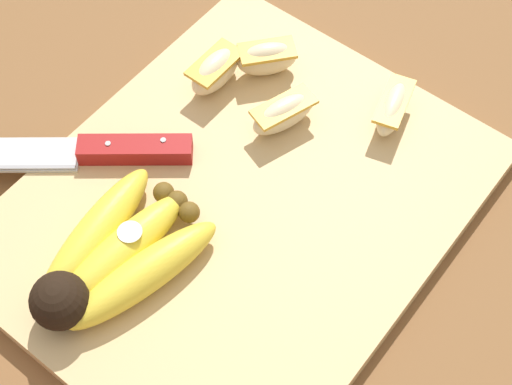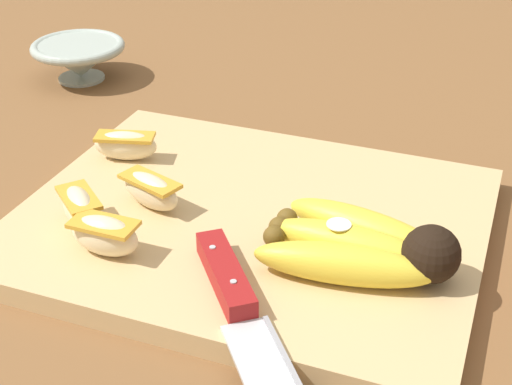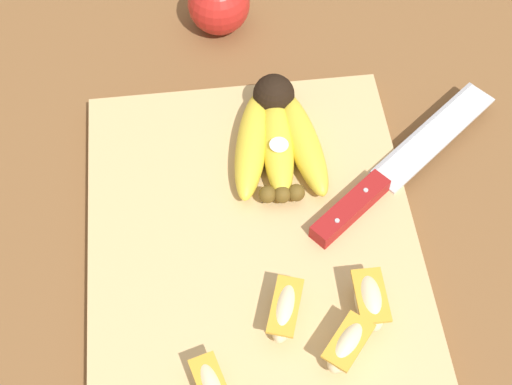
{
  "view_description": "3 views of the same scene",
  "coord_description": "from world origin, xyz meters",
  "px_view_note": "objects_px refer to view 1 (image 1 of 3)",
  "views": [
    {
      "loc": [
        0.26,
        0.25,
        0.59
      ],
      "look_at": [
        -0.0,
        0.04,
        0.05
      ],
      "focal_mm": 55.01,
      "sensor_mm": 36.0,
      "label": 1
    },
    {
      "loc": [
        0.21,
        -0.51,
        0.38
      ],
      "look_at": [
        0.0,
        0.03,
        0.04
      ],
      "focal_mm": 52.64,
      "sensor_mm": 36.0,
      "label": 2
    },
    {
      "loc": [
        -0.38,
        0.06,
        0.68
      ],
      "look_at": [
        0.03,
        0.01,
        0.06
      ],
      "focal_mm": 53.01,
      "sensor_mm": 36.0,
      "label": 3
    }
  ],
  "objects_px": {
    "chefs_knife": "(81,152)",
    "apple_wedge_extra": "(288,116)",
    "apple_wedge_far": "(393,107)",
    "apple_wedge_middle": "(215,71)",
    "apple_wedge_near": "(267,58)",
    "banana_bunch": "(112,260)"
  },
  "relations": [
    {
      "from": "apple_wedge_middle",
      "to": "apple_wedge_extra",
      "type": "relative_size",
      "value": 0.88
    },
    {
      "from": "chefs_knife",
      "to": "apple_wedge_middle",
      "type": "distance_m",
      "value": 0.14
    },
    {
      "from": "apple_wedge_near",
      "to": "apple_wedge_middle",
      "type": "height_order",
      "value": "same"
    },
    {
      "from": "chefs_knife",
      "to": "apple_wedge_far",
      "type": "distance_m",
      "value": 0.28
    },
    {
      "from": "apple_wedge_middle",
      "to": "apple_wedge_far",
      "type": "height_order",
      "value": "apple_wedge_middle"
    },
    {
      "from": "apple_wedge_far",
      "to": "apple_wedge_near",
      "type": "bearing_deg",
      "value": -78.43
    },
    {
      "from": "apple_wedge_far",
      "to": "apple_wedge_extra",
      "type": "distance_m",
      "value": 0.1
    },
    {
      "from": "chefs_knife",
      "to": "apple_wedge_far",
      "type": "xyz_separation_m",
      "value": [
        -0.2,
        0.19,
        0.01
      ]
    },
    {
      "from": "apple_wedge_near",
      "to": "apple_wedge_extra",
      "type": "relative_size",
      "value": 0.88
    },
    {
      "from": "apple_wedge_far",
      "to": "apple_wedge_extra",
      "type": "relative_size",
      "value": 0.99
    },
    {
      "from": "apple_wedge_near",
      "to": "apple_wedge_far",
      "type": "distance_m",
      "value": 0.13
    },
    {
      "from": "chefs_knife",
      "to": "apple_wedge_extra",
      "type": "xyz_separation_m",
      "value": [
        -0.14,
        0.12,
        0.01
      ]
    },
    {
      "from": "apple_wedge_middle",
      "to": "apple_wedge_far",
      "type": "relative_size",
      "value": 0.89
    },
    {
      "from": "apple_wedge_near",
      "to": "apple_wedge_extra",
      "type": "height_order",
      "value": "apple_wedge_near"
    },
    {
      "from": "banana_bunch",
      "to": "apple_wedge_far",
      "type": "bearing_deg",
      "value": 161.02
    },
    {
      "from": "chefs_knife",
      "to": "apple_wedge_extra",
      "type": "relative_size",
      "value": 3.49
    },
    {
      "from": "apple_wedge_near",
      "to": "banana_bunch",
      "type": "bearing_deg",
      "value": 7.36
    },
    {
      "from": "chefs_knife",
      "to": "apple_wedge_middle",
      "type": "xyz_separation_m",
      "value": [
        -0.14,
        0.04,
        0.01
      ]
    },
    {
      "from": "chefs_knife",
      "to": "apple_wedge_extra",
      "type": "height_order",
      "value": "apple_wedge_extra"
    },
    {
      "from": "banana_bunch",
      "to": "apple_wedge_middle",
      "type": "relative_size",
      "value": 2.64
    },
    {
      "from": "apple_wedge_near",
      "to": "apple_wedge_extra",
      "type": "xyz_separation_m",
      "value": [
        0.04,
        0.06,
        -0.0
      ]
    },
    {
      "from": "banana_bunch",
      "to": "apple_wedge_extra",
      "type": "relative_size",
      "value": 2.31
    }
  ]
}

